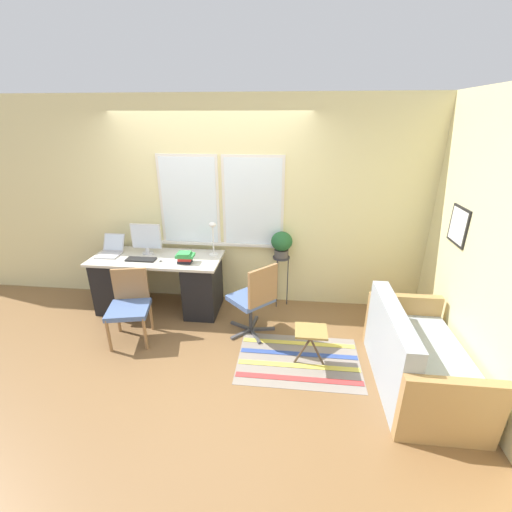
{
  "coord_description": "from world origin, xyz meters",
  "views": [
    {
      "loc": [
        1.05,
        -3.57,
        2.43
      ],
      "look_at": [
        0.64,
        0.17,
        0.89
      ],
      "focal_mm": 24.0,
      "sensor_mm": 36.0,
      "label": 1
    }
  ],
  "objects": [
    {
      "name": "floor_rug_striped",
      "position": [
        1.18,
        -0.56,
        0.0
      ],
      "size": [
        1.3,
        0.88,
        0.01
      ],
      "color": "gray",
      "rests_on": "ground_plane"
    },
    {
      "name": "office_chair_swivel",
      "position": [
        0.66,
        -0.12,
        0.49
      ],
      "size": [
        0.61,
        0.61,
        0.92
      ],
      "rotation": [
        0.0,
        0.0,
        3.94
      ],
      "color": "#47474C",
      "rests_on": "ground_plane"
    },
    {
      "name": "wall_right_with_picture",
      "position": [
        2.8,
        0.0,
        1.35
      ],
      "size": [
        0.08,
        9.0,
        2.7
      ],
      "color": "beige",
      "rests_on": "ground_plane"
    },
    {
      "name": "monitor",
      "position": [
        -0.83,
        0.46,
        0.96
      ],
      "size": [
        0.4,
        0.15,
        0.4
      ],
      "color": "silver",
      "rests_on": "desk"
    },
    {
      "name": "desk_chair_wooden",
      "position": [
        -0.77,
        -0.33,
        0.44
      ],
      "size": [
        0.53,
        0.53,
        0.81
      ],
      "rotation": [
        0.0,
        0.0,
        0.22
      ],
      "color": "olive",
      "rests_on": "ground_plane"
    },
    {
      "name": "folding_stool",
      "position": [
        1.29,
        -0.6,
        0.37
      ],
      "size": [
        0.33,
        0.28,
        0.43
      ],
      "color": "olive",
      "rests_on": "ground_plane"
    },
    {
      "name": "couch_loveseat",
      "position": [
        2.28,
        -0.78,
        0.28
      ],
      "size": [
        0.77,
        1.4,
        0.8
      ],
      "rotation": [
        0.0,
        0.0,
        1.57
      ],
      "color": "#9EA8B2",
      "rests_on": "ground_plane"
    },
    {
      "name": "plant_stand",
      "position": [
        0.93,
        0.62,
        0.6
      ],
      "size": [
        0.22,
        0.22,
        0.71
      ],
      "color": "#333338",
      "rests_on": "ground_plane"
    },
    {
      "name": "wall_back_with_window",
      "position": [
        0.01,
        0.77,
        1.35
      ],
      "size": [
        9.0,
        0.12,
        2.7
      ],
      "color": "beige",
      "rests_on": "ground_plane"
    },
    {
      "name": "ground_plane",
      "position": [
        0.0,
        0.0,
        0.0
      ],
      "size": [
        14.0,
        14.0,
        0.0
      ],
      "primitive_type": "plane",
      "color": "brown"
    },
    {
      "name": "potted_plant",
      "position": [
        0.93,
        0.62,
        0.91
      ],
      "size": [
        0.28,
        0.28,
        0.34
      ],
      "color": "#514C47",
      "rests_on": "plant_stand"
    },
    {
      "name": "keyboard",
      "position": [
        -0.83,
        0.23,
        0.76
      ],
      "size": [
        0.37,
        0.14,
        0.02
      ],
      "color": "black",
      "rests_on": "desk"
    },
    {
      "name": "desk_lamp",
      "position": [
        0.05,
        0.5,
        1.05
      ],
      "size": [
        0.12,
        0.12,
        0.44
      ],
      "color": "white",
      "rests_on": "desk"
    },
    {
      "name": "mouse",
      "position": [
        -0.57,
        0.21,
        0.77
      ],
      "size": [
        0.04,
        0.07,
        0.03
      ],
      "color": "silver",
      "rests_on": "desk"
    },
    {
      "name": "laptop",
      "position": [
        -1.31,
        0.39,
        0.8
      ],
      "size": [
        0.28,
        0.35,
        0.23
      ],
      "color": "#B7B7BC",
      "rests_on": "desk"
    },
    {
      "name": "book_stack",
      "position": [
        -0.25,
        0.21,
        0.82
      ],
      "size": [
        0.22,
        0.17,
        0.13
      ],
      "color": "black",
      "rests_on": "desk"
    },
    {
      "name": "desk",
      "position": [
        -0.67,
        0.34,
        0.39
      ],
      "size": [
        1.67,
        0.69,
        0.75
      ],
      "color": "beige",
      "rests_on": "ground_plane"
    }
  ]
}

